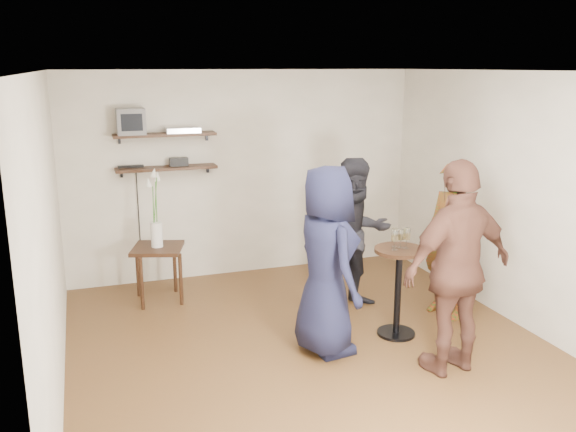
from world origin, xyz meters
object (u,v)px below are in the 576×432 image
object	(u,v)px
drinks_table	(398,280)
person_brown	(458,268)
dvd_deck	(183,130)
side_table	(158,256)
person_dark	(357,234)
person_plaid	(450,240)
person_navy	(326,261)
crt_monitor	(131,121)
radio	(179,162)

from	to	relation	value
drinks_table	person_brown	size ratio (longest dim) A/B	0.48
dvd_deck	side_table	distance (m)	1.53
drinks_table	person_dark	world-z (taller)	person_dark
person_plaid	side_table	bearing A→B (deg)	-136.36
person_brown	person_navy	bearing A→B (deg)	-45.97
person_brown	person_plaid	bearing A→B (deg)	-128.91
drinks_table	person_plaid	bearing A→B (deg)	20.06
side_table	person_brown	size ratio (longest dim) A/B	0.36
crt_monitor	radio	bearing A→B (deg)	0.00
side_table	person_navy	size ratio (longest dim) A/B	0.38
dvd_deck	radio	xyz separation A→B (m)	(-0.06, 0.00, -0.38)
person_navy	radio	bearing A→B (deg)	16.16
radio	drinks_table	bearing A→B (deg)	-52.14
drinks_table	side_table	bearing A→B (deg)	141.28
person_plaid	person_brown	size ratio (longest dim) A/B	0.89
crt_monitor	radio	size ratio (longest dim) A/B	1.45
crt_monitor	person_navy	world-z (taller)	crt_monitor
person_brown	radio	bearing A→B (deg)	-66.50
drinks_table	person_dark	xyz separation A→B (m)	(-0.08, 0.81, 0.26)
crt_monitor	dvd_deck	world-z (taller)	crt_monitor
radio	person_plaid	size ratio (longest dim) A/B	0.13
person_plaid	person_navy	world-z (taller)	person_navy
radio	side_table	distance (m)	1.19
person_navy	person_brown	bearing A→B (deg)	-134.03
side_table	person_plaid	world-z (taller)	person_plaid
crt_monitor	person_plaid	xyz separation A→B (m)	(3.07, -2.00, -1.18)
dvd_deck	person_navy	xyz separation A→B (m)	(0.90, -2.36, -1.01)
person_plaid	person_brown	world-z (taller)	person_brown
dvd_deck	person_plaid	distance (m)	3.35
radio	person_plaid	bearing A→B (deg)	-38.22
person_brown	dvd_deck	bearing A→B (deg)	-67.35
dvd_deck	person_brown	size ratio (longest dim) A/B	0.21
person_plaid	person_navy	bearing A→B (deg)	-97.06
drinks_table	dvd_deck	bearing A→B (deg)	126.87
crt_monitor	person_navy	size ratio (longest dim) A/B	0.18
radio	side_table	xyz separation A→B (m)	(-0.37, -0.56, -0.98)
drinks_table	person_brown	world-z (taller)	person_brown
person_dark	person_navy	distance (m)	1.16
person_navy	person_plaid	bearing A→B (deg)	-82.94
dvd_deck	side_table	xyz separation A→B (m)	(-0.43, -0.56, -1.36)
dvd_deck	person_plaid	bearing A→B (deg)	-38.92
dvd_deck	drinks_table	bearing A→B (deg)	-53.13
dvd_deck	radio	distance (m)	0.39
crt_monitor	person_dark	world-z (taller)	crt_monitor
side_table	person_plaid	size ratio (longest dim) A/B	0.40
person_plaid	person_dark	distance (m)	1.00
person_dark	radio	bearing A→B (deg)	133.64
crt_monitor	drinks_table	world-z (taller)	crt_monitor
side_table	person_navy	world-z (taller)	person_navy
dvd_deck	person_brown	world-z (taller)	dvd_deck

